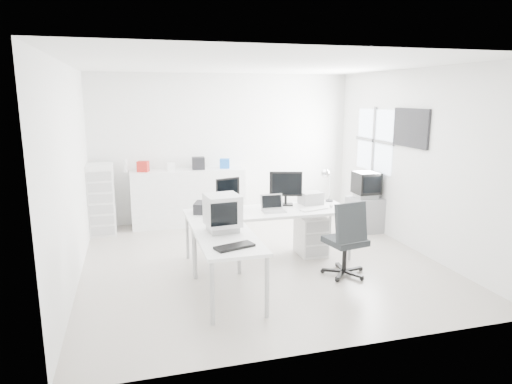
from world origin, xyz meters
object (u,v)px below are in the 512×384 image
object	(u,v)px
main_desk	(268,235)
lcd_monitor_large	(286,188)
drawer_pedestal	(311,235)
office_chair	(345,237)
side_desk	(227,267)
filing_cabinet	(102,199)
tv_cabinet	(365,215)
lcd_monitor_small	(228,193)
crt_monitor	(223,214)
sideboard	(189,197)
inkjet_printer	(210,207)
laser_printer	(311,198)
crt_tv	(366,185)
laptop	(274,205)

from	to	relation	value
main_desk	lcd_monitor_large	world-z (taller)	lcd_monitor_large
drawer_pedestal	office_chair	bearing A→B (deg)	-82.76
main_desk	side_desk	xyz separation A→B (m)	(-0.85, -1.10, 0.00)
main_desk	filing_cabinet	world-z (taller)	filing_cabinet
drawer_pedestal	filing_cabinet	size ratio (longest dim) A/B	0.48
tv_cabinet	lcd_monitor_small	bearing A→B (deg)	-166.09
crt_monitor	sideboard	distance (m)	3.08
drawer_pedestal	side_desk	bearing A→B (deg)	-143.43
drawer_pedestal	lcd_monitor_large	xyz separation A→B (m)	(-0.35, 0.20, 0.71)
side_desk	inkjet_printer	bearing A→B (deg)	90.00
drawer_pedestal	laser_printer	world-z (taller)	laser_printer
main_desk	side_desk	size ratio (longest dim) A/B	1.71
side_desk	lcd_monitor_large	size ratio (longest dim) A/B	2.72
lcd_monitor_large	lcd_monitor_small	bearing A→B (deg)	-162.98
tv_cabinet	inkjet_printer	bearing A→B (deg)	-164.70
side_desk	lcd_monitor_small	distance (m)	1.51
inkjet_printer	tv_cabinet	world-z (taller)	inkjet_printer
main_desk	drawer_pedestal	bearing A→B (deg)	4.09
inkjet_printer	crt_monitor	distance (m)	0.96
lcd_monitor_large	sideboard	size ratio (longest dim) A/B	0.25
side_desk	lcd_monitor_large	bearing A→B (deg)	48.37
drawer_pedestal	lcd_monitor_small	world-z (taller)	lcd_monitor_small
laser_printer	office_chair	xyz separation A→B (m)	(0.07, -1.08, -0.31)
inkjet_printer	main_desk	bearing A→B (deg)	12.05
side_desk	office_chair	size ratio (longest dim) A/B	1.31
laser_printer	crt_monitor	size ratio (longest dim) A/B	0.75
main_desk	crt_monitor	xyz separation A→B (m)	(-0.85, -0.85, 0.59)
lcd_monitor_small	laser_printer	world-z (taller)	lcd_monitor_small
lcd_monitor_small	tv_cabinet	size ratio (longest dim) A/B	0.76
tv_cabinet	crt_tv	bearing A→B (deg)	0.00
laser_printer	tv_cabinet	world-z (taller)	laser_printer
sideboard	laser_printer	bearing A→B (deg)	-50.23
laptop	crt_tv	size ratio (longest dim) A/B	0.64
crt_tv	filing_cabinet	xyz separation A→B (m)	(-4.50, 1.11, -0.22)
lcd_monitor_small	laptop	size ratio (longest dim) A/B	1.48
lcd_monitor_small	laser_printer	distance (m)	1.31
side_desk	lcd_monitor_large	world-z (taller)	lcd_monitor_large
main_desk	laser_printer	bearing A→B (deg)	16.35
filing_cabinet	crt_monitor	bearing A→B (deg)	-61.16
main_desk	sideboard	distance (m)	2.38
lcd_monitor_small	laser_printer	size ratio (longest dim) A/B	1.45
drawer_pedestal	lcd_monitor_large	world-z (taller)	lcd_monitor_large
laptop	crt_monitor	distance (m)	1.18
main_desk	office_chair	bearing A→B (deg)	-46.51
main_desk	inkjet_printer	bearing A→B (deg)	173.29
laser_printer	main_desk	bearing A→B (deg)	-169.72
main_desk	crt_tv	bearing A→B (deg)	23.46
inkjet_printer	lcd_monitor_small	xyz separation A→B (m)	(0.30, 0.15, 0.16)
office_chair	tv_cabinet	world-z (taller)	office_chair
side_desk	drawer_pedestal	size ratio (longest dim) A/B	2.33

